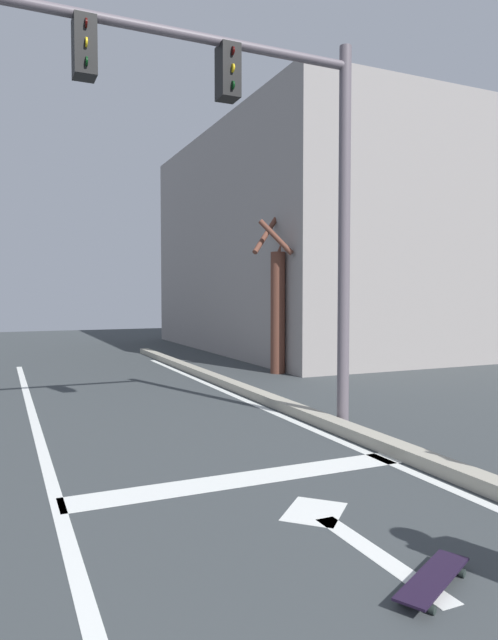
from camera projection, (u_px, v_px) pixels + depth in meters
The scene contains 10 objects.
lane_line_center at pixel (59, 509), 4.68m from camera, with size 0.12×20.00×0.01m, color silver.
lane_line_curbside at pixel (384, 460), 6.04m from camera, with size 0.12×20.00×0.01m, color silver.
stop_bar at pixel (247, 478), 5.45m from camera, with size 3.49×0.40×0.01m, color silver.
lane_arrow_stem at pixel (378, 555), 3.85m from camera, with size 0.16×1.40×0.01m, color silver.
lane_arrow_head at pixel (314, 511), 4.62m from camera, with size 0.56×0.44×0.01m, color silver.
curb_strip at pixel (403, 452), 6.14m from camera, with size 0.24×24.00×0.14m, color #A29D8D.
spare_skateboard at pixel (433, 579), 3.40m from camera, with size 0.77×0.53×0.08m.
traffic_signal_mast at pixel (250, 140), 6.93m from camera, with size 5.13×0.34×5.08m.
roadside_tree at pixel (277, 303), 12.64m from camera, with size 1.10×1.14×3.63m.
building_block at pixel (331, 246), 18.80m from camera, with size 8.59×11.38×6.82m, color gray.
Camera 1 is at (-0.48, 1.15, 1.79)m, focal length 31.52 mm.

